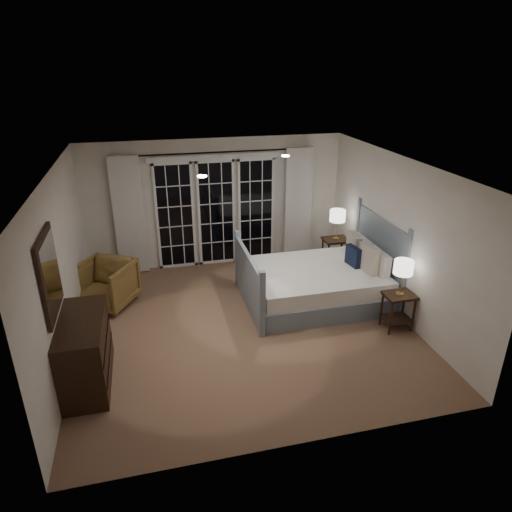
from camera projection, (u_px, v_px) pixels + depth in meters
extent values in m
plane|color=#815E45|center=(244.00, 325.00, 7.16)|extent=(5.00, 5.00, 0.00)
plane|color=white|center=(242.00, 166.00, 6.16)|extent=(5.00, 5.00, 0.00)
cube|color=white|center=(61.00, 269.00, 6.11)|extent=(0.02, 5.00, 2.50)
cube|color=white|center=(397.00, 237.00, 7.21)|extent=(0.02, 5.00, 2.50)
cube|color=white|center=(216.00, 203.00, 8.89)|extent=(5.00, 0.02, 2.50)
cube|color=white|center=(298.00, 348.00, 4.43)|extent=(5.00, 0.02, 2.50)
cube|color=black|center=(175.00, 216.00, 8.76)|extent=(0.66, 0.02, 2.02)
cube|color=black|center=(216.00, 213.00, 8.94)|extent=(0.66, 0.02, 2.02)
cube|color=black|center=(256.00, 210.00, 9.12)|extent=(0.66, 0.02, 2.02)
cube|color=white|center=(214.00, 157.00, 8.49)|extent=(2.50, 0.04, 0.10)
cylinder|color=black|center=(215.00, 152.00, 8.40)|extent=(3.50, 0.03, 0.03)
cube|color=silver|center=(129.00, 216.00, 8.46)|extent=(0.55, 0.10, 2.25)
cube|color=silver|center=(298.00, 204.00, 9.18)|extent=(0.55, 0.10, 2.25)
cylinder|color=white|center=(286.00, 156.00, 6.88)|extent=(0.12, 0.12, 0.01)
cylinder|color=white|center=(202.00, 176.00, 5.68)|extent=(0.12, 0.12, 0.01)
cube|color=slate|center=(315.00, 292.00, 7.82)|extent=(2.20, 1.72, 0.32)
cube|color=white|center=(315.00, 276.00, 7.71)|extent=(2.14, 1.66, 0.27)
cube|color=slate|center=(379.00, 257.00, 7.87)|extent=(0.06, 1.72, 1.40)
cube|color=slate|center=(249.00, 282.00, 7.44)|extent=(0.06, 1.72, 0.97)
cube|color=white|center=(378.00, 261.00, 7.51)|extent=(0.14, 0.60, 0.36)
cube|color=white|center=(361.00, 247.00, 8.08)|extent=(0.14, 0.60, 0.36)
cube|color=beige|center=(369.00, 259.00, 7.49)|extent=(0.16, 0.46, 0.45)
cube|color=beige|center=(354.00, 246.00, 7.99)|extent=(0.16, 0.46, 0.45)
cube|color=#131A34|center=(353.00, 256.00, 7.73)|extent=(0.15, 0.35, 0.34)
cube|color=black|center=(400.00, 295.00, 6.85)|extent=(0.45, 0.36, 0.04)
cube|color=black|center=(396.00, 319.00, 7.01)|extent=(0.41, 0.32, 0.03)
cylinder|color=black|center=(391.00, 318.00, 6.79)|extent=(0.04, 0.04, 0.56)
cylinder|color=black|center=(413.00, 315.00, 6.88)|extent=(0.04, 0.04, 0.56)
cylinder|color=black|center=(381.00, 309.00, 7.05)|extent=(0.04, 0.04, 0.56)
cylinder|color=black|center=(403.00, 306.00, 7.13)|extent=(0.04, 0.04, 0.56)
cube|color=black|center=(336.00, 240.00, 8.85)|extent=(0.48, 0.39, 0.04)
cube|color=black|center=(334.00, 260.00, 9.02)|extent=(0.44, 0.35, 0.03)
cylinder|color=black|center=(328.00, 258.00, 8.79)|extent=(0.04, 0.04, 0.60)
cylinder|color=black|center=(348.00, 256.00, 8.88)|extent=(0.04, 0.04, 0.60)
cylinder|color=black|center=(322.00, 252.00, 9.07)|extent=(0.04, 0.04, 0.60)
cylinder|color=black|center=(341.00, 250.00, 9.16)|extent=(0.04, 0.04, 0.60)
cylinder|color=tan|center=(400.00, 294.00, 6.84)|extent=(0.12, 0.12, 0.02)
cylinder|color=tan|center=(401.00, 283.00, 6.77)|extent=(0.02, 0.02, 0.32)
cylinder|color=white|center=(404.00, 267.00, 6.66)|extent=(0.28, 0.28, 0.21)
cylinder|color=tan|center=(336.00, 238.00, 8.84)|extent=(0.12, 0.12, 0.02)
cylinder|color=tan|center=(337.00, 230.00, 8.77)|extent=(0.02, 0.02, 0.34)
cylinder|color=white|center=(338.00, 216.00, 8.66)|extent=(0.30, 0.30, 0.22)
imported|color=brown|center=(106.00, 284.00, 7.58)|extent=(1.15, 1.16, 0.78)
cube|color=black|center=(85.00, 351.00, 5.73)|extent=(0.53, 1.28, 0.91)
cube|color=black|center=(110.00, 359.00, 5.85)|extent=(0.01, 1.26, 0.01)
cube|color=black|center=(106.00, 339.00, 5.73)|extent=(0.01, 1.26, 0.01)
cube|color=black|center=(49.00, 275.00, 5.24)|extent=(0.04, 0.85, 1.00)
cube|color=white|center=(52.00, 275.00, 5.25)|extent=(0.01, 0.73, 0.88)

